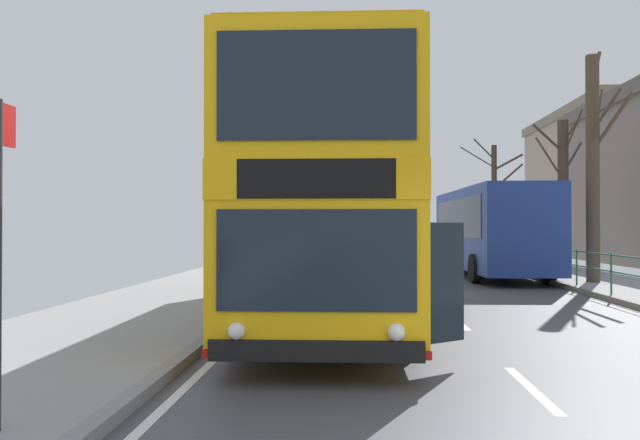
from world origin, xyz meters
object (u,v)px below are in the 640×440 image
Objects in this scene: double_decker_bus_main at (329,205)px; bare_tree_far_01 at (495,197)px; bare_tree_far_00 at (563,191)px; background_building_00 at (611,181)px; background_bus_far_lane at (490,229)px; bare_tree_far_02 at (593,165)px.

double_decker_bus_main is 21.77m from bare_tree_far_01.
bare_tree_far_00 is 23.59m from background_building_00.
background_building_00 is at bearing 58.96° from background_bus_far_lane.
bare_tree_far_02 is at bearing -100.92° from bare_tree_far_00.
bare_tree_far_02 reaches higher than bare_tree_far_00.
bare_tree_far_01 is at bearing 98.58° from bare_tree_far_00.
background_building_00 is (11.74, 13.72, 1.90)m from bare_tree_far_01.
bare_tree_far_02 is (-1.21, -6.25, 0.46)m from bare_tree_far_00.
double_decker_bus_main is 0.64× the size of background_building_00.
bare_tree_far_00 reaches higher than double_decker_bus_main.
bare_tree_far_02 is (-0.11, -13.49, 0.36)m from bare_tree_far_01.
background_bus_far_lane is 4.69m from bare_tree_far_00.
background_bus_far_lane is 1.47× the size of bare_tree_far_01.
background_bus_far_lane is 1.28× the size of bare_tree_far_02.
background_bus_far_lane is (5.53, 10.34, -0.54)m from double_decker_bus_main.
background_bus_far_lane is 10.31m from bare_tree_far_01.
bare_tree_far_00 is 7.33m from bare_tree_far_01.
bare_tree_far_01 is at bearing 68.43° from double_decker_bus_main.
bare_tree_far_01 is 0.87× the size of bare_tree_far_02.
double_decker_bus_main is 1.53× the size of bare_tree_far_02.
bare_tree_far_00 is at bearing -116.92° from background_building_00.
background_bus_far_lane is 1.46× the size of bare_tree_far_00.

